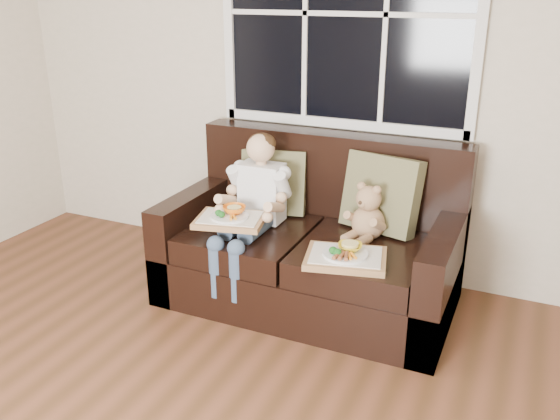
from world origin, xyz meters
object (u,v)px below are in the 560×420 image
at_px(teddy_bear, 368,216).
at_px(child, 254,197).
at_px(loveseat, 312,250).
at_px(tray_right, 346,256).
at_px(tray_left, 231,218).

bearing_deg(teddy_bear, child, -153.25).
relative_size(loveseat, tray_right, 3.55).
bearing_deg(tray_left, tray_right, -15.20).
relative_size(teddy_bear, tray_left, 0.78).
height_order(child, teddy_bear, child).
distance_m(loveseat, child, 0.48).
xyz_separation_m(loveseat, child, (-0.33, -0.12, 0.33)).
height_order(child, tray_right, child).
distance_m(loveseat, teddy_bear, 0.43).
xyz_separation_m(teddy_bear, tray_left, (-0.71, -0.32, -0.01)).
bearing_deg(loveseat, tray_left, -139.21).
distance_m(child, tray_left, 0.22).
bearing_deg(tray_left, loveseat, 27.62).
height_order(loveseat, tray_left, loveseat).
distance_m(teddy_bear, tray_left, 0.78).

